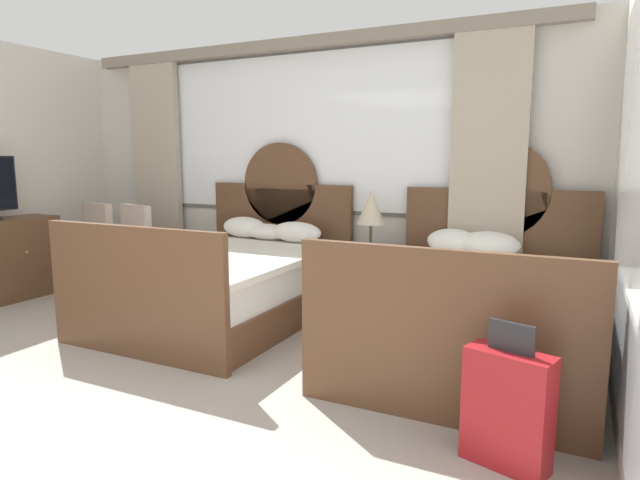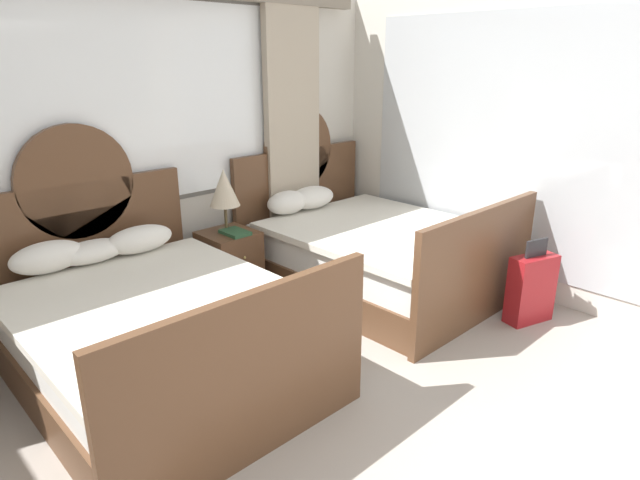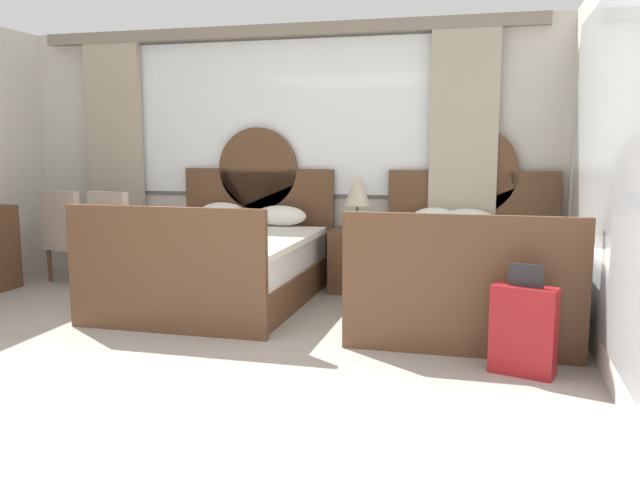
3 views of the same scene
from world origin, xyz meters
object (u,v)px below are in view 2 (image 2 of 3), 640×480
at_px(bed_near_window, 151,328).
at_px(table_lamp_on_nightstand, 224,188).
at_px(bed_near_mirror, 371,251).
at_px(suitcase_on_floor, 531,288).
at_px(nightstand_between_beds, 230,265).
at_px(book_on_nightstand, 235,232).

bearing_deg(bed_near_window, table_lamp_on_nightstand, 33.35).
distance_m(bed_near_mirror, suitcase_on_floor, 1.45).
bearing_deg(table_lamp_on_nightstand, bed_near_mirror, -34.46).
bearing_deg(nightstand_between_beds, bed_near_mirror, -32.48).
bearing_deg(book_on_nightstand, bed_near_mirror, -29.38).
xyz_separation_m(bed_near_window, table_lamp_on_nightstand, (1.14, 0.75, 0.65)).
distance_m(bed_near_window, book_on_nightstand, 1.32).
distance_m(nightstand_between_beds, table_lamp_on_nightstand, 0.70).
relative_size(bed_near_window, book_on_nightstand, 8.46).
xyz_separation_m(book_on_nightstand, suitcase_on_floor, (1.51, -2.01, -0.35)).
distance_m(nightstand_between_beds, book_on_nightstand, 0.34).
height_order(nightstand_between_beds, book_on_nightstand, book_on_nightstand).
xyz_separation_m(nightstand_between_beds, book_on_nightstand, (0.01, -0.09, 0.33)).
bearing_deg(suitcase_on_floor, bed_near_mirror, 106.45).
distance_m(bed_near_mirror, book_on_nightstand, 1.30).
height_order(book_on_nightstand, suitcase_on_floor, suitcase_on_floor).
relative_size(table_lamp_on_nightstand, book_on_nightstand, 2.15).
height_order(nightstand_between_beds, suitcase_on_floor, suitcase_on_floor).
height_order(table_lamp_on_nightstand, book_on_nightstand, table_lamp_on_nightstand).
xyz_separation_m(bed_near_window, bed_near_mirror, (2.24, -0.01, -0.00)).
relative_size(bed_near_mirror, table_lamp_on_nightstand, 3.94).
xyz_separation_m(bed_near_mirror, table_lamp_on_nightstand, (-1.10, 0.75, 0.65)).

